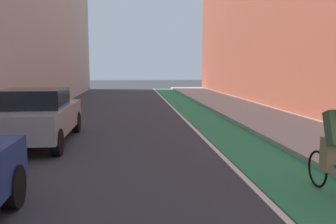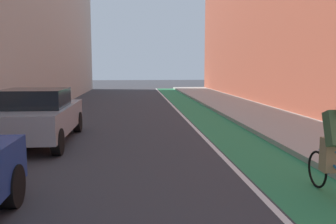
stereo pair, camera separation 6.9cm
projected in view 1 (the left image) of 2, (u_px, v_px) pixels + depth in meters
ground_plane at (134, 131)px, 11.88m from camera, size 92.94×92.94×0.00m
bike_lane_paint at (209, 121)px, 14.15m from camera, size 1.60×42.25×0.00m
lane_divider_stripe at (186, 121)px, 14.06m from camera, size 0.12×42.25×0.00m
sidewalk_right at (266, 118)px, 14.38m from camera, size 3.12×42.25×0.14m
building_facade_right at (311, 16)px, 16.08m from camera, size 2.40×38.25×8.84m
parked_sedan_silver at (36, 115)px, 9.88m from camera, size 1.94×4.26×1.53m
cyclist_trailing at (335, 149)px, 5.73m from camera, size 0.48×1.71×1.61m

